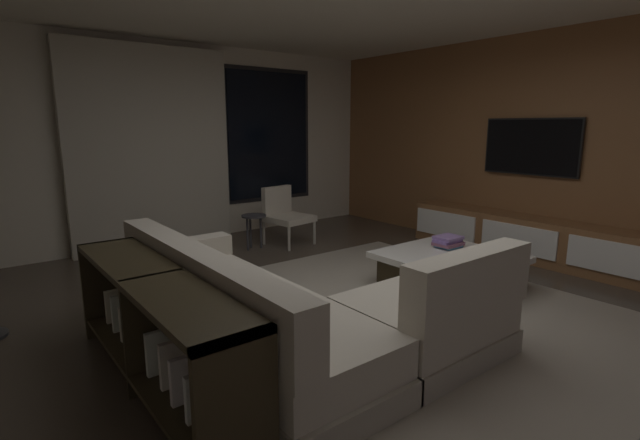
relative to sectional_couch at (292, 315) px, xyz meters
The scene contains 12 objects.
floor 0.89m from the sectional_couch, ahead, with size 9.20×9.20×0.00m, color #473D33.
back_wall_with_window 3.95m from the sectional_couch, 78.21° to the left, with size 6.60×0.30×2.70m.
media_wall 4.04m from the sectional_couch, ahead, with size 0.12×7.80×2.70m.
area_rug 1.22m from the sectional_couch, ahead, with size 3.20×3.80×0.01m, color gray.
sectional_couch is the anchor object (origin of this frame).
coffee_table 1.99m from the sectional_couch, ahead, with size 1.16×1.16×0.36m.
book_stack_on_coffee_table 2.21m from the sectional_couch, ahead, with size 0.28×0.23×0.12m.
accent_chair_near_window 3.19m from the sectional_couch, 57.11° to the left, with size 0.62×0.64×0.78m.
side_stool 2.94m from the sectional_couch, 65.13° to the left, with size 0.32×0.32×0.46m.
media_console 3.61m from the sectional_couch, ahead, with size 0.46×3.10×0.52m.
mounted_tv 3.95m from the sectional_couch, ahead, with size 0.05×1.19×0.68m.
console_table_behind_couch 0.93m from the sectional_couch, behind, with size 0.40×2.10×0.74m.
Camera 1 is at (-2.59, -2.65, 1.60)m, focal length 26.08 mm.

